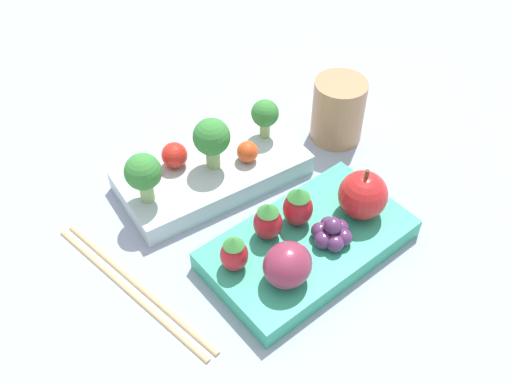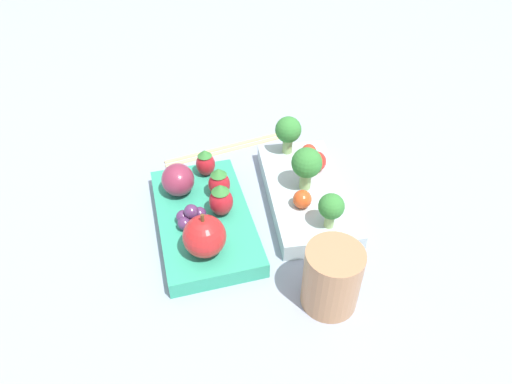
{
  "view_description": "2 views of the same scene",
  "coord_description": "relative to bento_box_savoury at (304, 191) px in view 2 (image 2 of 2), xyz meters",
  "views": [
    {
      "loc": [
        -0.25,
        -0.31,
        0.44
      ],
      "look_at": [
        0.0,
        -0.0,
        0.03
      ],
      "focal_mm": 40.0,
      "sensor_mm": 36.0,
      "label": 1
    },
    {
      "loc": [
        0.42,
        -0.12,
        0.41
      ],
      "look_at": [
        0.0,
        -0.0,
        0.03
      ],
      "focal_mm": 32.0,
      "sensor_mm": 36.0,
      "label": 2
    }
  ],
  "objects": [
    {
      "name": "grape_cluster",
      "position": [
        0.03,
        -0.16,
        0.02
      ],
      "size": [
        0.04,
        0.04,
        0.03
      ],
      "color": "#562D5B",
      "rests_on": "bento_box_fruit"
    },
    {
      "name": "cherry_tomato_2",
      "position": [
        -0.03,
        0.02,
        0.03
      ],
      "size": [
        0.03,
        0.03,
        0.03
      ],
      "color": "red",
      "rests_on": "bento_box_savoury"
    },
    {
      "name": "bento_box_savoury",
      "position": [
        0.0,
        0.0,
        0.0
      ],
      "size": [
        0.21,
        0.13,
        0.02
      ],
      "color": "silver",
      "rests_on": "ground_plane"
    },
    {
      "name": "apple",
      "position": [
        0.08,
        -0.15,
        0.03
      ],
      "size": [
        0.05,
        0.05,
        0.06
      ],
      "color": "red",
      "rests_on": "bento_box_fruit"
    },
    {
      "name": "strawberry_2",
      "position": [
        -0.06,
        -0.12,
        0.03
      ],
      "size": [
        0.03,
        0.03,
        0.04
      ],
      "color": "red",
      "rests_on": "bento_box_fruit"
    },
    {
      "name": "strawberry_0",
      "position": [
        0.02,
        -0.12,
        0.03
      ],
      "size": [
        0.03,
        0.03,
        0.04
      ],
      "color": "red",
      "rests_on": "bento_box_fruit"
    },
    {
      "name": "broccoli_floret_0",
      "position": [
        -0.08,
        0.0,
        0.05
      ],
      "size": [
        0.04,
        0.04,
        0.06
      ],
      "color": "#93B770",
      "rests_on": "bento_box_savoury"
    },
    {
      "name": "drinking_cup",
      "position": [
        0.16,
        -0.03,
        0.03
      ],
      "size": [
        0.06,
        0.06,
        0.08
      ],
      "color": "tan",
      "rests_on": "ground_plane"
    },
    {
      "name": "broccoli_floret_1",
      "position": [
        0.08,
        -0.0,
        0.04
      ],
      "size": [
        0.03,
        0.03,
        0.05
      ],
      "color": "#93B770",
      "rests_on": "bento_box_savoury"
    },
    {
      "name": "bento_box_fruit",
      "position": [
        0.01,
        -0.14,
        -0.0
      ],
      "size": [
        0.2,
        0.12,
        0.02
      ],
      "color": "#33A87F",
      "rests_on": "ground_plane"
    },
    {
      "name": "ground_plane",
      "position": [
        0.0,
        -0.07,
        -0.01
      ],
      "size": [
        4.0,
        4.0,
        0.0
      ],
      "primitive_type": "plane",
      "color": "#939EB2"
    },
    {
      "name": "strawberry_1",
      "position": [
        -0.01,
        -0.11,
        0.03
      ],
      "size": [
        0.03,
        0.03,
        0.04
      ],
      "color": "red",
      "rests_on": "bento_box_fruit"
    },
    {
      "name": "plum",
      "position": [
        -0.03,
        -0.16,
        0.03
      ],
      "size": [
        0.05,
        0.04,
        0.04
      ],
      "color": "#892D47",
      "rests_on": "bento_box_fruit"
    },
    {
      "name": "cherry_tomato_1",
      "position": [
        -0.05,
        0.03,
        0.02
      ],
      "size": [
        0.02,
        0.02,
        0.02
      ],
      "color": "red",
      "rests_on": "bento_box_savoury"
    },
    {
      "name": "cherry_tomato_0",
      "position": [
        0.04,
        -0.02,
        0.02
      ],
      "size": [
        0.02,
        0.02,
        0.02
      ],
      "color": "#DB4C1E",
      "rests_on": "bento_box_savoury"
    },
    {
      "name": "chopsticks_pair",
      "position": [
        -0.14,
        -0.07,
        -0.01
      ],
      "size": [
        0.04,
        0.21,
        0.01
      ],
      "color": "tan",
      "rests_on": "ground_plane"
    },
    {
      "name": "broccoli_floret_2",
      "position": [
        0.0,
        -0.0,
        0.05
      ],
      "size": [
        0.04,
        0.04,
        0.06
      ],
      "color": "#93B770",
      "rests_on": "bento_box_savoury"
    }
  ]
}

